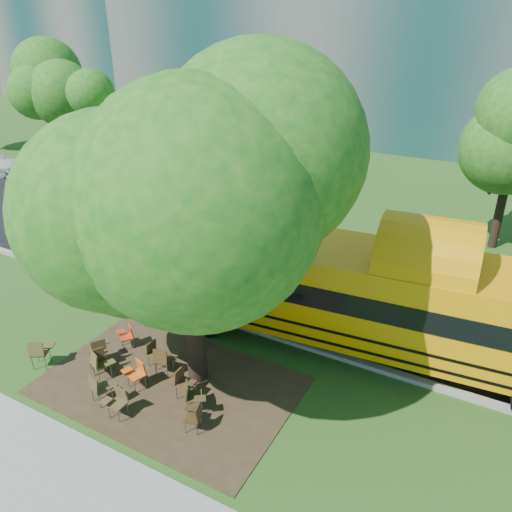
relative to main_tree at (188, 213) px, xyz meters
The scene contains 30 objects.
ground 5.30m from the main_tree, behind, with size 160.00×160.00×0.00m, color #274D18.
sidewalk 7.41m from the main_tree, 106.34° to the right, with size 60.00×4.00×0.04m, color gray.
dirt_patch 5.13m from the main_tree, 126.93° to the right, with size 7.00×4.50×0.03m, color #382819.
asphalt_road 8.61m from the main_tree, 102.62° to the left, with size 80.00×8.00×0.04m, color black.
kerb_near 5.93m from the main_tree, 118.52° to the left, with size 80.00×0.25×0.14m, color gray.
kerb_far 12.09m from the main_tree, 97.96° to the left, with size 80.00×0.25×0.14m, color gray.
building_left 56.31m from the main_tree, 134.80° to the left, with size 26.00×14.00×20.00m, color slate.
bg_tree_0 18.63m from the main_tree, 136.57° to the left, with size 5.20×5.20×7.18m.
bg_tree_1 26.12m from the main_tree, 145.48° to the left, with size 6.00×6.00×8.40m.
bg_tree_2 17.12m from the main_tree, 112.43° to the left, with size 4.80×4.80×6.62m.
main_tree is the anchor object (origin of this frame).
school_bus 7.07m from the main_tree, 36.87° to the left, with size 13.65×4.08×3.29m.
chair_0 6.47m from the main_tree, 157.01° to the right, with size 0.65×0.79×0.97m.
chair_1 5.28m from the main_tree, 150.24° to the right, with size 0.74×0.58×0.93m.
chair_2 5.38m from the main_tree, 156.35° to the right, with size 0.59×0.75×0.89m.
chair_3 4.84m from the main_tree, 137.66° to the right, with size 0.67×0.52×0.86m.
chair_4 5.23m from the main_tree, 127.85° to the right, with size 0.73×0.57×0.96m.
chair_5 5.15m from the main_tree, 112.47° to the right, with size 0.55×0.49×0.84m.
chair_6 5.01m from the main_tree, 57.12° to the right, with size 0.58×0.54×0.79m.
chair_7 4.71m from the main_tree, 61.04° to the right, with size 0.78×0.62×0.92m.
chair_8 5.43m from the main_tree, 163.25° to the right, with size 0.61×0.78×0.92m.
chair_9 5.34m from the main_tree, behind, with size 0.67×0.53×0.79m.
chair_10 4.79m from the main_tree, behind, with size 0.48×0.58×0.82m.
chair_11 4.59m from the main_tree, 157.65° to the right, with size 0.64×0.65×0.95m.
chair_12 4.58m from the main_tree, 79.31° to the right, with size 0.56×0.61×0.95m.
black_car 8.06m from the main_tree, 147.82° to the left, with size 1.64×4.08×1.39m, color black.
bg_car_silver 18.01m from the main_tree, 144.30° to the left, with size 1.39×4.00×1.32m, color gray.
bg_car_red 14.98m from the main_tree, 136.81° to the left, with size 1.98×4.29×1.19m, color #601010.
pedestrian_a 21.10m from the main_tree, 138.84° to the left, with size 0.72×0.47×1.96m, color navy.
pedestrian_b 25.27m from the main_tree, 144.75° to the left, with size 0.77×0.60×1.58m, color #81634D.
Camera 1 is at (8.47, -9.00, 9.46)m, focal length 35.00 mm.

